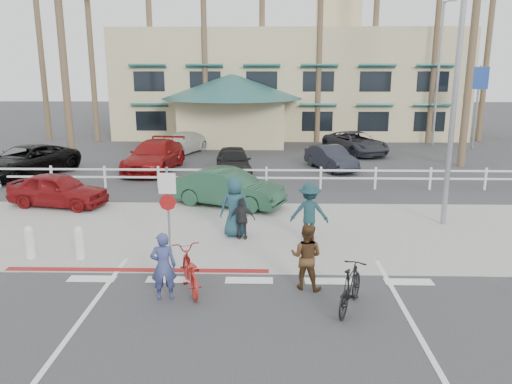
{
  "coord_description": "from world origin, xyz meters",
  "views": [
    {
      "loc": [
        0.45,
        -11.04,
        5.21
      ],
      "look_at": [
        0.1,
        3.87,
        1.5
      ],
      "focal_mm": 35.0,
      "sensor_mm": 36.0,
      "label": 1
    }
  ],
  "objects_px": {
    "bike_red": "(189,270)",
    "car_red_compact": "(58,190)",
    "bike_black": "(350,287)",
    "car_white_sedan": "(228,188)",
    "sign_post": "(168,208)"
  },
  "relations": [
    {
      "from": "car_white_sedan",
      "to": "car_red_compact",
      "type": "bearing_deg",
      "value": 114.04
    },
    {
      "from": "sign_post",
      "to": "bike_red",
      "type": "relative_size",
      "value": 1.5
    },
    {
      "from": "bike_red",
      "to": "car_red_compact",
      "type": "distance_m",
      "value": 9.67
    },
    {
      "from": "car_white_sedan",
      "to": "bike_red",
      "type": "bearing_deg",
      "value": -160.22
    },
    {
      "from": "bike_black",
      "to": "car_red_compact",
      "type": "distance_m",
      "value": 12.97
    },
    {
      "from": "bike_red",
      "to": "sign_post",
      "type": "bearing_deg",
      "value": -85.48
    },
    {
      "from": "bike_red",
      "to": "car_red_compact",
      "type": "xyz_separation_m",
      "value": [
        -6.23,
        7.4,
        0.15
      ]
    },
    {
      "from": "car_red_compact",
      "to": "bike_black",
      "type": "bearing_deg",
      "value": -117.92
    },
    {
      "from": "sign_post",
      "to": "bike_red",
      "type": "height_order",
      "value": "sign_post"
    },
    {
      "from": "bike_red",
      "to": "car_red_compact",
      "type": "relative_size",
      "value": 0.5
    },
    {
      "from": "car_red_compact",
      "to": "sign_post",
      "type": "bearing_deg",
      "value": -122.51
    },
    {
      "from": "bike_black",
      "to": "car_white_sedan",
      "type": "xyz_separation_m",
      "value": [
        -3.36,
        8.53,
        0.19
      ]
    },
    {
      "from": "bike_red",
      "to": "car_white_sedan",
      "type": "distance_m",
      "value": 7.6
    },
    {
      "from": "bike_black",
      "to": "car_red_compact",
      "type": "relative_size",
      "value": 0.46
    },
    {
      "from": "bike_red",
      "to": "car_white_sedan",
      "type": "xyz_separation_m",
      "value": [
        0.34,
        7.59,
        0.21
      ]
    }
  ]
}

